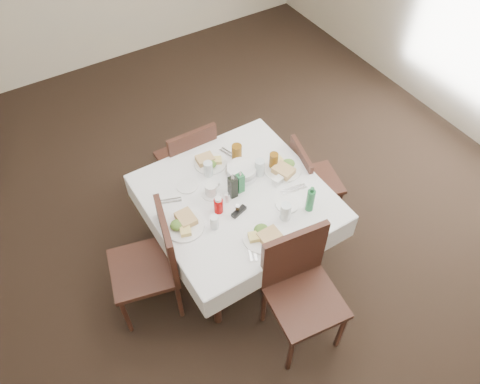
{
  "coord_description": "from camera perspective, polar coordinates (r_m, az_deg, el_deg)",
  "views": [
    {
      "loc": [
        -1.07,
        -1.82,
        3.44
      ],
      "look_at": [
        0.12,
        0.11,
        0.8
      ],
      "focal_mm": 35.0,
      "sensor_mm": 36.0,
      "label": 1
    }
  ],
  "objects": [
    {
      "name": "green_bottle",
      "position": [
        3.39,
        8.58,
        -0.96
      ],
      "size": [
        0.06,
        0.06,
        0.23
      ],
      "color": "#216F3B",
      "rests_on": "dining_table"
    },
    {
      "name": "meal_east",
      "position": [
        3.68,
        5.32,
        2.96
      ],
      "size": [
        0.3,
        0.3,
        0.06
      ],
      "color": "white",
      "rests_on": "dining_table"
    },
    {
      "name": "meal_south",
      "position": [
        3.26,
        2.9,
        -5.32
      ],
      "size": [
        0.28,
        0.28,
        0.06
      ],
      "color": "white",
      "rests_on": "dining_table"
    },
    {
      "name": "cutlery_e",
      "position": [
        3.57,
        6.61,
        0.37
      ],
      "size": [
        0.2,
        0.08,
        0.01
      ],
      "color": "silver",
      "rests_on": "dining_table"
    },
    {
      "name": "iced_tea_b",
      "position": [
        3.66,
        4.11,
        3.8
      ],
      "size": [
        0.07,
        0.07,
        0.15
      ],
      "color": "brown",
      "rests_on": "dining_table"
    },
    {
      "name": "chair_west",
      "position": [
        3.47,
        -10.4,
        -8.02
      ],
      "size": [
        0.56,
        0.56,
        0.99
      ],
      "color": "#321914",
      "rests_on": "ground"
    },
    {
      "name": "pepper_shaker",
      "position": [
        3.38,
        -0.3,
        -2.03
      ],
      "size": [
        0.03,
        0.03,
        0.07
      ],
      "color": "#3E2F19",
      "rests_on": "dining_table"
    },
    {
      "name": "sugar_caddy",
      "position": [
        3.59,
        4.76,
        1.53
      ],
      "size": [
        0.11,
        0.08,
        0.05
      ],
      "color": "white",
      "rests_on": "dining_table"
    },
    {
      "name": "coffee_mug",
      "position": [
        3.49,
        -3.54,
        0.24
      ],
      "size": [
        0.16,
        0.14,
        0.1
      ],
      "color": "white",
      "rests_on": "dining_table"
    },
    {
      "name": "bread_basket",
      "position": [
        3.62,
        0.19,
        2.54
      ],
      "size": [
        0.25,
        0.25,
        0.08
      ],
      "color": "silver",
      "rests_on": "dining_table"
    },
    {
      "name": "oil_cruet_green",
      "position": [
        3.47,
        0.01,
        1.21
      ],
      "size": [
        0.05,
        0.05,
        0.22
      ],
      "color": "#216F3B",
      "rests_on": "dining_table"
    },
    {
      "name": "water_s",
      "position": [
        3.34,
        5.56,
        -2.4
      ],
      "size": [
        0.08,
        0.08,
        0.14
      ],
      "color": "silver",
      "rests_on": "dining_table"
    },
    {
      "name": "side_plate_a",
      "position": [
        3.59,
        -6.46,
        0.77
      ],
      "size": [
        0.17,
        0.17,
        0.01
      ],
      "color": "white",
      "rests_on": "dining_table"
    },
    {
      "name": "salt_shaker",
      "position": [
        3.44,
        -1.53,
        -0.69
      ],
      "size": [
        0.04,
        0.04,
        0.08
      ],
      "color": "white",
      "rests_on": "dining_table"
    },
    {
      "name": "water_n",
      "position": [
        3.61,
        -3.9,
        2.84
      ],
      "size": [
        0.07,
        0.07,
        0.13
      ],
      "color": "silver",
      "rests_on": "dining_table"
    },
    {
      "name": "water_w",
      "position": [
        3.29,
        -3.13,
        -3.67
      ],
      "size": [
        0.06,
        0.06,
        0.11
      ],
      "color": "silver",
      "rests_on": "dining_table"
    },
    {
      "name": "cutlery_w",
      "position": [
        3.51,
        -8.51,
        -1.07
      ],
      "size": [
        0.17,
        0.09,
        0.01
      ],
      "color": "silver",
      "rests_on": "dining_table"
    },
    {
      "name": "room_shell",
      "position": [
        2.73,
        -0.82,
        10.02
      ],
      "size": [
        6.04,
        7.04,
        2.8
      ],
      "color": "#BDB09C",
      "rests_on": "ground"
    },
    {
      "name": "chair_north",
      "position": [
        4.12,
        -6.21,
        4.02
      ],
      "size": [
        0.44,
        0.44,
        0.92
      ],
      "color": "#321914",
      "rests_on": "ground"
    },
    {
      "name": "side_plate_b",
      "position": [
        3.46,
        5.78,
        -1.5
      ],
      "size": [
        0.17,
        0.17,
        0.01
      ],
      "color": "white",
      "rests_on": "dining_table"
    },
    {
      "name": "chair_south",
      "position": [
        3.31,
        7.26,
        -10.97
      ],
      "size": [
        0.53,
        0.53,
        1.01
      ],
      "color": "#321914",
      "rests_on": "ground"
    },
    {
      "name": "cutlery_n",
      "position": [
        3.81,
        -1.37,
        4.7
      ],
      "size": [
        0.09,
        0.18,
        0.01
      ],
      "color": "silver",
      "rests_on": "dining_table"
    },
    {
      "name": "dining_table",
      "position": [
        3.57,
        -0.4,
        -1.24
      ],
      "size": [
        1.3,
        1.3,
        0.76
      ],
      "color": "#321914",
      "rests_on": "ground"
    },
    {
      "name": "sunglasses",
      "position": [
        3.39,
        -0.14,
        -2.39
      ],
      "size": [
        0.13,
        0.08,
        0.03
      ],
      "color": "black",
      "rests_on": "dining_table"
    },
    {
      "name": "ketchup_bottle",
      "position": [
        3.36,
        -2.65,
        -1.62
      ],
      "size": [
        0.07,
        0.07,
        0.14
      ],
      "color": "#AC0000",
      "rests_on": "dining_table"
    },
    {
      "name": "iced_tea_a",
      "position": [
        3.69,
        -0.4,
        4.69
      ],
      "size": [
        0.08,
        0.08,
        0.17
      ],
      "color": "brown",
      "rests_on": "dining_table"
    },
    {
      "name": "water_e",
      "position": [
        3.6,
        2.41,
        3.0
      ],
      "size": [
        0.08,
        0.08,
        0.14
      ],
      "color": "silver",
      "rests_on": "dining_table"
    },
    {
      "name": "meal_west",
      "position": [
        3.33,
        -6.87,
        -3.89
      ],
      "size": [
        0.29,
        0.29,
        0.06
      ],
      "color": "white",
      "rests_on": "dining_table"
    },
    {
      "name": "chair_east",
      "position": [
        4.05,
        8.36,
        1.7
      ],
      "size": [
        0.48,
        0.48,
        0.84
      ],
      "color": "#321914",
      "rests_on": "ground"
    },
    {
      "name": "meal_north",
      "position": [
        3.72,
        -3.76,
        3.7
      ],
      "size": [
        0.26,
        0.26,
        0.06
      ],
      "color": "white",
      "rests_on": "dining_table"
    },
    {
      "name": "oil_cruet_dark",
      "position": [
        3.43,
        -0.89,
        0.71
      ],
      "size": [
        0.06,
        0.06,
        0.24
      ],
      "color": "black",
      "rests_on": "dining_table"
    },
    {
      "name": "ground_plane",
      "position": [
        4.04,
        -0.55,
        -9.14
      ],
      "size": [
        7.0,
        7.0,
        0.0
      ],
      "primitive_type": "plane",
      "color": "black"
    },
    {
      "name": "cutlery_s",
      "position": [
        3.22,
        1.4,
        -6.9
      ],
      "size": [
        0.12,
        0.21,
        0.01
      ],
      "color": "silver",
      "rests_on": "dining_table"
    }
  ]
}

